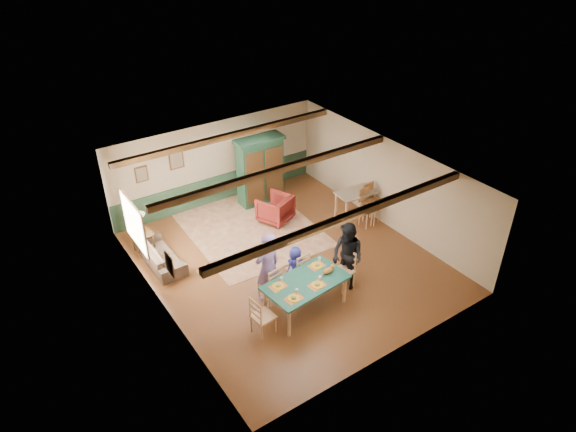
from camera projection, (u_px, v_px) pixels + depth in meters
floor at (288, 261)px, 13.99m from camera, size 8.00×8.00×0.00m
wall_back at (216, 163)px, 16.08m from camera, size 7.00×0.02×2.70m
wall_left at (160, 265)px, 11.61m from camera, size 0.02×8.00×2.70m
wall_right at (387, 183)px, 14.94m from camera, size 0.02×8.00×2.70m
ceiling at (288, 172)px, 12.56m from camera, size 7.00×8.00×0.02m
wainscot_back at (219, 188)px, 16.54m from camera, size 6.95×0.03×0.90m
ceiling_beam_front at (348, 217)px, 10.99m from camera, size 6.95×0.16×0.16m
ceiling_beam_mid at (279, 170)px, 12.89m from camera, size 6.95×0.16×0.16m
ceiling_beam_back at (229, 136)px, 14.71m from camera, size 6.95×0.16×0.16m
window_left at (134, 224)px, 12.71m from camera, size 0.06×1.60×1.30m
picture_left_wall at (170, 264)px, 10.99m from camera, size 0.04×0.42×0.52m
picture_back_a at (177, 160)px, 15.20m from camera, size 0.45×0.04×0.55m
picture_back_b at (142, 174)px, 14.76m from camera, size 0.38×0.04×0.48m
dining_table at (305, 295)px, 12.16m from camera, size 2.08×1.30×0.82m
dining_chair_far_left at (270, 283)px, 12.37m from camera, size 0.51×0.53×1.04m
dining_chair_far_right at (298, 268)px, 12.85m from camera, size 0.51×0.53×1.04m
dining_chair_end_left at (263, 315)px, 11.41m from camera, size 0.53×0.51×1.04m
dining_chair_end_right at (343, 270)px, 12.79m from camera, size 0.53×0.51×1.04m
person_man at (268, 267)px, 12.20m from camera, size 0.73×0.52×1.89m
person_woman at (347, 256)px, 12.65m from camera, size 0.77×0.95×1.81m
person_child at (295, 266)px, 12.89m from camera, size 0.57×0.40×1.10m
cat at (328, 270)px, 12.15m from camera, size 0.41×0.19×0.20m
place_setting_near_left at (294, 297)px, 11.40m from camera, size 0.47×0.37×0.11m
place_setting_near_center at (317, 284)px, 11.79m from camera, size 0.47×0.37×0.11m
place_setting_far_left at (278, 285)px, 11.76m from camera, size 0.47×0.37×0.11m
place_setting_far_right at (317, 264)px, 12.42m from camera, size 0.47×0.37×0.11m
area_rug at (251, 229)px, 15.33m from camera, size 3.66×4.29×0.01m
armoire at (260, 170)px, 16.17m from camera, size 1.58×0.67×2.21m
armchair at (275, 208)px, 15.53m from camera, size 1.18×1.19×0.84m
sofa at (160, 255)px, 13.76m from camera, size 0.78×1.91×0.55m
end_table at (144, 242)px, 14.17m from camera, size 0.54×0.54×0.65m
table_lamp at (140, 224)px, 13.84m from camera, size 0.34×0.34×0.59m
counter_table at (355, 206)px, 15.51m from camera, size 1.22×0.77×0.98m
bar_stool_left at (368, 208)px, 15.19m from camera, size 0.44×0.48×1.20m
bar_stool_right at (372, 204)px, 15.36m from camera, size 0.50×0.54×1.25m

